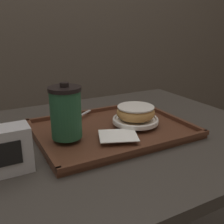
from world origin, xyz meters
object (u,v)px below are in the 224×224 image
(coffee_cup_front, at_px, (66,112))
(donut_chocolate_glazed, at_px, (136,112))
(napkin_dispenser, at_px, (2,151))
(spoon, at_px, (70,120))

(coffee_cup_front, height_order, donut_chocolate_glazed, coffee_cup_front)
(donut_chocolate_glazed, xyz_separation_m, napkin_dispenser, (-0.39, -0.07, -0.01))
(napkin_dispenser, bearing_deg, donut_chocolate_glazed, 10.71)
(donut_chocolate_glazed, distance_m, napkin_dispenser, 0.39)
(spoon, relative_size, napkin_dispenser, 1.16)
(spoon, xyz_separation_m, napkin_dispenser, (-0.21, -0.17, 0.02))
(coffee_cup_front, xyz_separation_m, spoon, (0.05, 0.10, -0.06))
(coffee_cup_front, distance_m, donut_chocolate_glazed, 0.22)
(coffee_cup_front, distance_m, napkin_dispenser, 0.18)
(donut_chocolate_glazed, bearing_deg, napkin_dispenser, -169.29)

